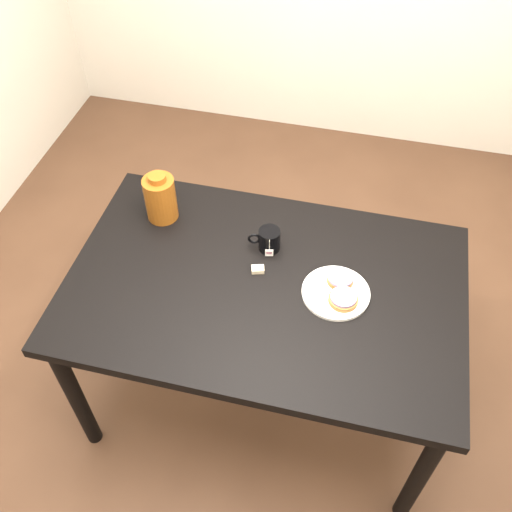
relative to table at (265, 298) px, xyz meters
The scene contains 8 objects.
ground_plane 0.67m from the table, ahead, with size 4.00×4.00×0.00m, color brown.
table is the anchor object (origin of this frame).
plate 0.27m from the table, ahead, with size 0.24×0.24×0.02m.
bagel_back 0.29m from the table, 13.67° to the left, with size 0.10×0.10×0.03m.
bagel_front 0.30m from the table, ahead, with size 0.14×0.14×0.03m.
mug 0.21m from the table, 98.21° to the left, with size 0.13×0.09×0.09m.
teabag_pouch 0.11m from the table, 126.03° to the left, with size 0.04×0.03×0.02m, color #C6B793.
bagel_package 0.55m from the table, 152.53° to the left, with size 0.15×0.15×0.20m.
Camera 1 is at (0.26, -1.23, 2.32)m, focal length 40.00 mm.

